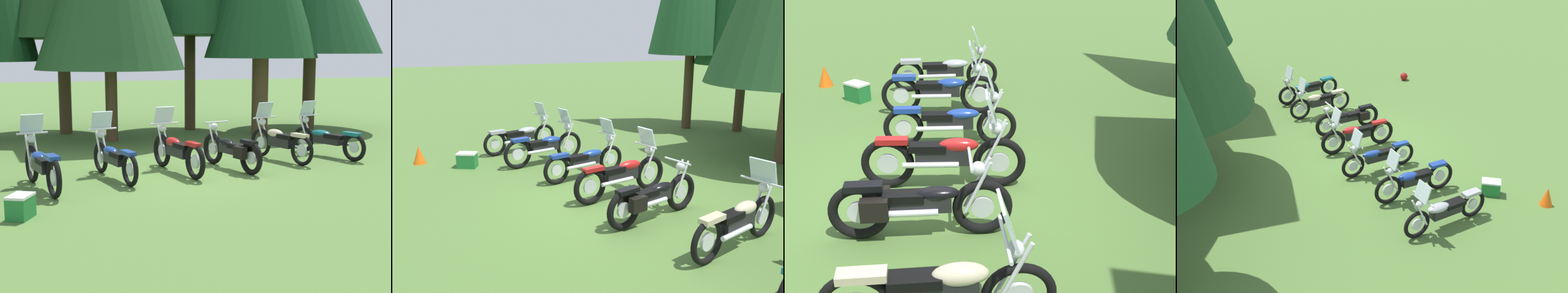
% 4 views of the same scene
% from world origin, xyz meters
% --- Properties ---
extents(ground_plane, '(80.00, 80.00, 0.00)m').
position_xyz_m(ground_plane, '(0.00, 0.00, 0.00)').
color(ground_plane, '#4C7033').
extents(motorcycle_0, '(0.94, 2.23, 1.35)m').
position_xyz_m(motorcycle_0, '(-4.25, -1.01, 0.46)').
color(motorcycle_0, black).
rests_on(motorcycle_0, ground_plane).
extents(motorcycle_1, '(0.74, 2.22, 1.39)m').
position_xyz_m(motorcycle_1, '(-2.81, -0.73, 0.48)').
color(motorcycle_1, black).
rests_on(motorcycle_1, ground_plane).
extents(motorcycle_2, '(0.77, 2.16, 1.34)m').
position_xyz_m(motorcycle_2, '(-1.36, -0.17, 0.44)').
color(motorcycle_2, black).
rests_on(motorcycle_2, ground_plane).
extents(motorcycle_3, '(0.76, 2.27, 1.38)m').
position_xyz_m(motorcycle_3, '(0.04, 0.08, 0.47)').
color(motorcycle_3, black).
rests_on(motorcycle_3, ground_plane).
extents(motorcycle_4, '(0.84, 2.13, 1.01)m').
position_xyz_m(motorcycle_4, '(1.30, 0.05, 0.43)').
color(motorcycle_4, black).
rests_on(motorcycle_4, ground_plane).
extents(motorcycle_5, '(0.88, 2.11, 1.36)m').
position_xyz_m(motorcycle_5, '(2.75, 0.73, 0.48)').
color(motorcycle_5, black).
rests_on(motorcycle_5, ground_plane).
extents(picnic_cooler, '(0.49, 0.56, 0.38)m').
position_xyz_m(picnic_cooler, '(-3.21, -2.66, 0.19)').
color(picnic_cooler, '#1E7233').
rests_on(picnic_cooler, ground_plane).
extents(traffic_cone, '(0.32, 0.32, 0.48)m').
position_xyz_m(traffic_cone, '(-4.01, -3.77, 0.24)').
color(traffic_cone, '#EA590F').
rests_on(traffic_cone, ground_plane).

